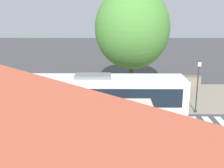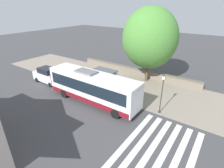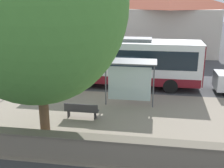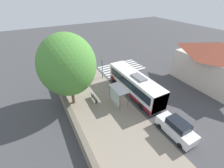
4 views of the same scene
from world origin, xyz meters
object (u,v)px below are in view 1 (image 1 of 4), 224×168
Objects in this scene: bench at (123,92)px; shade_tree at (132,28)px; bus_shelter at (96,81)px; pedestrian at (162,102)px; bus at (105,98)px; street_lamp_near at (198,82)px.

shade_tree is (-2.87, 0.91, 5.66)m from bench.
pedestrian is at bearing 69.77° from bus_shelter.
pedestrian is 5.50m from bench.
bus is 2.65× the size of street_lamp_near.
bench is (-6.30, 1.50, -1.38)m from bus.
bench is at bearing 166.59° from bus.
pedestrian is 9.29m from shade_tree.
bus_shelter is 1.76× the size of pedestrian.
bus is 4.72m from pedestrian.
bus is 6.01× the size of bench.
bus_shelter is at bearing -41.23° from bench.
bus is 1.10× the size of shade_tree.
bus_shelter is 8.17m from street_lamp_near.
shade_tree reaches higher than bench.
shade_tree is (-5.60, 3.30, 3.95)m from bus_shelter.
street_lamp_near is (-2.17, 7.15, 0.66)m from bus.
shade_tree is at bearing -145.89° from street_lamp_near.
bus_shelter is at bearing -110.23° from pedestrian.
bus_shelter is 1.69× the size of bench.
pedestrian is at bearing 110.62° from bus.
shade_tree reaches higher than bus_shelter.
bench is 0.44× the size of street_lamp_near.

